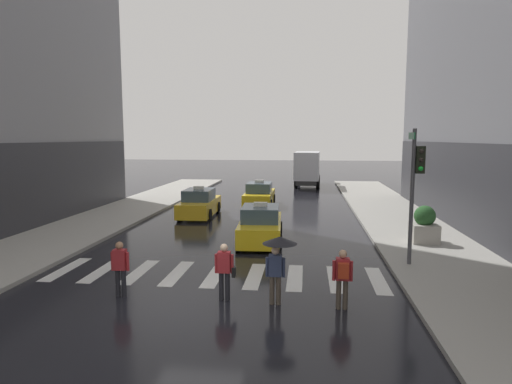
# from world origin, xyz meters

# --- Properties ---
(ground_plane) EXTENTS (160.00, 160.00, 0.00)m
(ground_plane) POSITION_xyz_m (0.00, 0.00, 0.00)
(ground_plane) COLOR black
(crosswalk_markings) EXTENTS (11.30, 2.80, 0.01)m
(crosswalk_markings) POSITION_xyz_m (-0.00, 3.00, 0.00)
(crosswalk_markings) COLOR silver
(crosswalk_markings) RESTS_ON ground
(traffic_light_pole) EXTENTS (0.44, 0.84, 4.80)m
(traffic_light_pole) POSITION_xyz_m (6.83, 4.55, 3.26)
(traffic_light_pole) COLOR #47474C
(traffic_light_pole) RESTS_ON curb_right
(taxi_lead) EXTENTS (2.10, 4.62, 1.80)m
(taxi_lead) POSITION_xyz_m (1.03, 7.90, 0.72)
(taxi_lead) COLOR yellow
(taxi_lead) RESTS_ON ground
(taxi_second) EXTENTS (1.99, 4.57, 1.80)m
(taxi_second) POSITION_xyz_m (-3.25, 13.87, 0.72)
(taxi_second) COLOR gold
(taxi_second) RESTS_ON ground
(taxi_third) EXTENTS (1.94, 4.55, 1.80)m
(taxi_third) POSITION_xyz_m (-0.12, 18.07, 0.72)
(taxi_third) COLOR yellow
(taxi_third) RESTS_ON ground
(box_truck) EXTENTS (2.53, 7.62, 3.35)m
(box_truck) POSITION_xyz_m (3.17, 30.43, 1.85)
(box_truck) COLOR #2D2D2D
(box_truck) RESTS_ON ground
(pedestrian_with_umbrella) EXTENTS (0.96, 0.96, 1.94)m
(pedestrian_with_umbrella) POSITION_xyz_m (2.29, 0.56, 1.52)
(pedestrian_with_umbrella) COLOR #473D33
(pedestrian_with_umbrella) RESTS_ON ground
(pedestrian_with_backpack) EXTENTS (0.55, 0.43, 1.65)m
(pedestrian_with_backpack) POSITION_xyz_m (4.03, 0.40, 0.97)
(pedestrian_with_backpack) COLOR #473D33
(pedestrian_with_backpack) RESTS_ON ground
(pedestrian_with_handbag) EXTENTS (0.60, 0.24, 1.65)m
(pedestrian_with_handbag) POSITION_xyz_m (0.75, 0.73, 0.93)
(pedestrian_with_handbag) COLOR black
(pedestrian_with_handbag) RESTS_ON ground
(pedestrian_plain_coat) EXTENTS (0.55, 0.24, 1.65)m
(pedestrian_plain_coat) POSITION_xyz_m (-2.32, 0.63, 0.94)
(pedestrian_plain_coat) COLOR black
(pedestrian_plain_coat) RESTS_ON ground
(planter_near_corner) EXTENTS (1.10, 1.10, 1.60)m
(planter_near_corner) POSITION_xyz_m (8.12, 7.99, 0.87)
(planter_near_corner) COLOR #A8A399
(planter_near_corner) RESTS_ON curb_right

